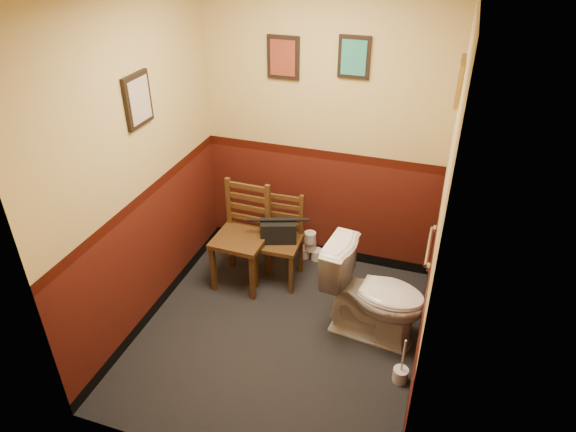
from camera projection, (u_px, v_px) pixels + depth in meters
The scene contains 16 objects.
floor at pixel (279, 334), 4.25m from camera, with size 2.20×2.40×0.00m, color black.
wall_back at pixel (322, 129), 4.52m from camera, with size 2.20×2.70×0.00m, color #46150D.
wall_front at pixel (197, 299), 2.58m from camera, with size 2.20×2.70×0.00m, color #46150D.
wall_left at pixel (139, 169), 3.85m from camera, with size 2.40×2.70×0.00m, color #46150D.
wall_right at pixel (440, 217), 3.25m from camera, with size 2.40×2.70×0.00m, color #46150D.
grab_bar at pixel (429, 246), 3.67m from camera, with size 0.05×0.56×0.06m.
framed_print_back_a at pixel (283, 58), 4.29m from camera, with size 0.28×0.04×0.36m.
framed_print_back_b at pixel (354, 57), 4.10m from camera, with size 0.26×0.04×0.34m.
framed_print_left at pixel (138, 100), 3.66m from camera, with size 0.04×0.30×0.38m.
framed_print_right at pixel (460, 81), 3.38m from camera, with size 0.04×0.34×0.28m.
toilet at pixel (375, 295), 4.06m from camera, with size 0.46×0.82×0.81m, color white.
toilet_brush at pixel (400, 374), 3.80m from camera, with size 0.11×0.11×0.41m.
chair_left at pixel (242, 236), 4.63m from camera, with size 0.46×0.46×0.96m.
chair_right at pixel (280, 240), 4.69m from camera, with size 0.40×0.40×0.84m.
handbag at pixel (278, 231), 4.60m from camera, with size 0.35×0.25×0.23m.
tp_stack at pixel (310, 247), 5.09m from camera, with size 0.24×0.15×0.32m.
Camera 1 is at (1.06, -2.94, 3.04)m, focal length 32.00 mm.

